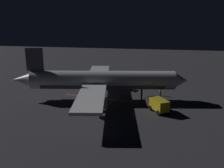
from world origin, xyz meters
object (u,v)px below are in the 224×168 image
object	(u,v)px
airliner	(100,81)
traffic_cone_near_left	(134,91)
traffic_cone_near_right	(111,102)
ground_crew_worker	(160,92)
catering_truck	(115,83)
baggage_truck	(157,105)

from	to	relation	value
airliner	traffic_cone_near_left	world-z (taller)	airliner
traffic_cone_near_right	ground_crew_worker	bearing A→B (deg)	125.54
catering_truck	ground_crew_worker	xyz separation A→B (m)	(4.40, 11.07, -0.33)
airliner	ground_crew_worker	world-z (taller)	airliner
airliner	catering_truck	world-z (taller)	airliner
airliner	traffic_cone_near_right	size ratio (longest dim) A/B	67.41
catering_truck	traffic_cone_near_right	bearing A→B (deg)	5.48
airliner	traffic_cone_near_right	bearing A→B (deg)	51.34
airliner	traffic_cone_near_left	size ratio (longest dim) A/B	67.41
catering_truck	traffic_cone_near_left	distance (m)	5.75
baggage_truck	catering_truck	xyz separation A→B (m)	(-13.88, -10.48, -0.02)
catering_truck	traffic_cone_near_right	xyz separation A→B (m)	(11.52, 1.10, -0.96)
airliner	baggage_truck	bearing A→B (deg)	69.36
ground_crew_worker	traffic_cone_near_right	size ratio (longest dim) A/B	3.16
ground_crew_worker	traffic_cone_near_left	xyz separation A→B (m)	(-1.60, -6.14, -0.64)
catering_truck	baggage_truck	bearing A→B (deg)	37.05
baggage_truck	traffic_cone_near_left	distance (m)	12.44
baggage_truck	ground_crew_worker	size ratio (longest dim) A/B	3.32
catering_truck	traffic_cone_near_right	size ratio (longest dim) A/B	10.56
airliner	catering_truck	bearing A→B (deg)	169.91
baggage_truck	traffic_cone_near_right	distance (m)	9.72
airliner	baggage_truck	xyz separation A→B (m)	(4.57, 12.14, -2.84)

